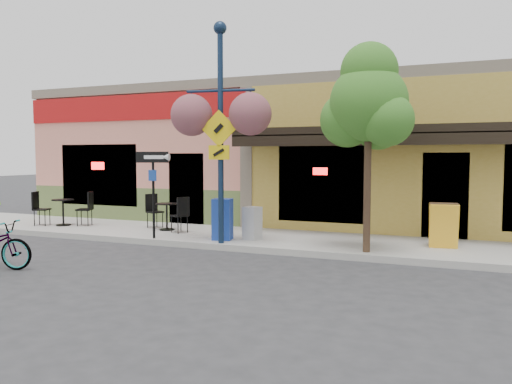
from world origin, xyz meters
TOP-DOWN VIEW (x-y plane):
  - ground at (0.00, 0.00)m, footprint 90.00×90.00m
  - sidewalk at (0.00, 2.00)m, footprint 24.00×3.00m
  - curb at (0.00, 0.55)m, footprint 24.00×0.12m
  - building at (0.00, 7.50)m, footprint 18.20×8.20m
  - lamp_post at (-0.48, 0.65)m, footprint 1.73×0.90m
  - one_way_sign at (-2.35, 0.65)m, footprint 0.85×0.38m
  - cafe_set_left at (-6.19, 1.65)m, footprint 1.90×1.39m
  - cafe_set_right at (-2.81, 1.99)m, footprint 1.83×1.43m
  - newspaper_box_blue at (-0.67, 1.12)m, footprint 0.53×0.49m
  - newspaper_box_grey at (-0.00, 1.43)m, footprint 0.46×0.44m
  - street_tree at (2.90, 0.83)m, footprint 1.96×1.96m
  - sandwich_board at (4.43, 1.81)m, footprint 0.64×0.50m

SIDE VIEW (x-z plane):
  - ground at x=0.00m, z-range 0.00..0.00m
  - sidewalk at x=0.00m, z-range 0.00..0.15m
  - curb at x=0.00m, z-range 0.00..0.15m
  - newspaper_box_grey at x=0.00m, z-range 0.15..0.96m
  - cafe_set_right at x=-2.81m, z-range 0.15..1.13m
  - sandwich_board at x=4.43m, z-range 0.15..1.16m
  - newspaper_box_blue at x=-0.67m, z-range 0.15..1.16m
  - cafe_set_left at x=-6.19m, z-range 0.15..1.17m
  - one_way_sign at x=-2.35m, z-range 0.15..2.32m
  - building at x=0.00m, z-range 0.00..4.50m
  - street_tree at x=2.90m, z-range 0.15..4.64m
  - lamp_post at x=-0.48m, z-range 0.15..5.32m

